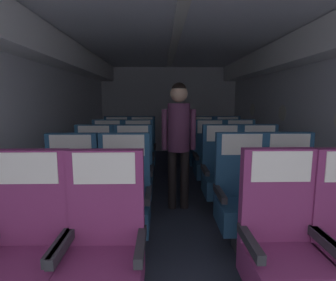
% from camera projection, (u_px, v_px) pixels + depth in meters
% --- Properties ---
extents(ground, '(3.86, 7.66, 0.02)m').
position_uv_depth(ground, '(176.00, 200.00, 3.77)').
color(ground, '#2D3342').
extents(fuselage_shell, '(3.74, 7.31, 2.31)m').
position_uv_depth(fuselage_shell, '(175.00, 81.00, 3.79)').
color(fuselage_shell, silver).
rests_on(fuselage_shell, ground).
extents(seat_a_left_window, '(0.51, 0.46, 1.09)m').
position_uv_depth(seat_a_left_window, '(26.00, 253.00, 1.64)').
color(seat_a_left_window, '#38383D').
rests_on(seat_a_left_window, ground).
extents(seat_a_left_aisle, '(0.51, 0.46, 1.09)m').
position_uv_depth(seat_a_left_aisle, '(104.00, 253.00, 1.64)').
color(seat_a_left_aisle, '#38383D').
rests_on(seat_a_left_aisle, ground).
extents(seat_a_right_window, '(0.51, 0.46, 1.09)m').
position_uv_depth(seat_a_right_window, '(282.00, 249.00, 1.68)').
color(seat_a_right_window, '#38383D').
rests_on(seat_a_right_window, ground).
extents(seat_b_left_window, '(0.51, 0.46, 1.09)m').
position_uv_depth(seat_b_left_window, '(70.00, 202.00, 2.46)').
color(seat_b_left_window, '#38383D').
rests_on(seat_b_left_window, ground).
extents(seat_b_left_aisle, '(0.51, 0.46, 1.09)m').
position_uv_depth(seat_b_left_aisle, '(124.00, 202.00, 2.47)').
color(seat_b_left_aisle, '#38383D').
rests_on(seat_b_left_aisle, ground).
extents(seat_b_right_aisle, '(0.51, 0.46, 1.09)m').
position_uv_depth(seat_b_right_aisle, '(290.00, 199.00, 2.53)').
color(seat_b_right_aisle, '#38383D').
rests_on(seat_b_right_aisle, ground).
extents(seat_b_right_window, '(0.51, 0.46, 1.09)m').
position_uv_depth(seat_b_right_window, '(242.00, 200.00, 2.51)').
color(seat_b_right_window, '#38383D').
rests_on(seat_b_right_window, ground).
extents(seat_c_left_window, '(0.51, 0.46, 1.09)m').
position_uv_depth(seat_c_left_window, '(94.00, 176.00, 3.30)').
color(seat_c_left_window, '#38383D').
rests_on(seat_c_left_window, ground).
extents(seat_c_left_aisle, '(0.51, 0.46, 1.09)m').
position_uv_depth(seat_c_left_aisle, '(133.00, 176.00, 3.31)').
color(seat_c_left_aisle, '#38383D').
rests_on(seat_c_left_aisle, ground).
extents(seat_c_right_aisle, '(0.51, 0.46, 1.09)m').
position_uv_depth(seat_c_right_aisle, '(260.00, 175.00, 3.34)').
color(seat_c_right_aisle, '#38383D').
rests_on(seat_c_right_aisle, ground).
extents(seat_c_right_window, '(0.51, 0.46, 1.09)m').
position_uv_depth(seat_c_right_window, '(222.00, 175.00, 3.33)').
color(seat_c_right_window, '#38383D').
rests_on(seat_c_right_window, ground).
extents(seat_d_left_window, '(0.51, 0.46, 1.09)m').
position_uv_depth(seat_d_left_window, '(107.00, 161.00, 4.12)').
color(seat_d_left_window, '#38383D').
rests_on(seat_d_left_window, ground).
extents(seat_d_left_aisle, '(0.51, 0.46, 1.09)m').
position_uv_depth(seat_d_left_aisle, '(138.00, 161.00, 4.12)').
color(seat_d_left_aisle, '#38383D').
rests_on(seat_d_left_aisle, ground).
extents(seat_d_right_aisle, '(0.51, 0.46, 1.09)m').
position_uv_depth(seat_d_right_aisle, '(240.00, 160.00, 4.16)').
color(seat_d_right_aisle, '#38383D').
rests_on(seat_d_right_aisle, ground).
extents(seat_d_right_window, '(0.51, 0.46, 1.09)m').
position_uv_depth(seat_d_right_window, '(210.00, 160.00, 4.13)').
color(seat_d_right_window, '#38383D').
rests_on(seat_d_right_window, ground).
extents(seat_e_left_window, '(0.51, 0.46, 1.09)m').
position_uv_depth(seat_e_left_window, '(117.00, 151.00, 4.93)').
color(seat_e_left_window, '#38383D').
rests_on(seat_e_left_window, ground).
extents(seat_e_left_aisle, '(0.51, 0.46, 1.09)m').
position_uv_depth(seat_e_left_aisle, '(142.00, 151.00, 4.93)').
color(seat_e_left_aisle, '#38383D').
rests_on(seat_e_left_aisle, ground).
extents(seat_e_right_aisle, '(0.51, 0.46, 1.09)m').
position_uv_depth(seat_e_right_aisle, '(228.00, 150.00, 4.97)').
color(seat_e_right_aisle, '#38383D').
rests_on(seat_e_right_aisle, ground).
extents(seat_e_right_window, '(0.51, 0.46, 1.09)m').
position_uv_depth(seat_e_right_window, '(202.00, 150.00, 4.96)').
color(seat_e_right_window, '#38383D').
rests_on(seat_e_right_window, ground).
extents(flight_attendant, '(0.43, 0.28, 1.61)m').
position_uv_depth(flight_attendant, '(179.00, 132.00, 3.33)').
color(flight_attendant, black).
rests_on(flight_attendant, ground).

